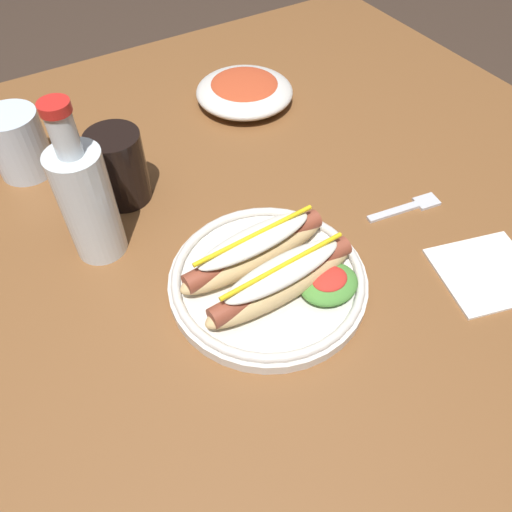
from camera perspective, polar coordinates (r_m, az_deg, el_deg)
ground_plane at (r=1.38m, az=-2.18°, el=-17.09°), size 8.00×8.00×0.00m
dining_table at (r=0.83m, az=-3.48°, el=1.37°), size 1.31×1.08×0.74m
hot_dog_plate at (r=0.64m, az=1.68°, el=-2.01°), size 0.26×0.26×0.08m
fork at (r=0.79m, az=17.07°, el=5.37°), size 0.12×0.04×0.00m
soda_cup at (r=0.77m, az=-15.36°, el=9.73°), size 0.08×0.08×0.11m
water_cup at (r=0.88m, az=-25.49°, el=11.51°), size 0.09×0.09×0.10m
glass_bottle at (r=0.68m, az=-18.76°, el=6.12°), size 0.07×0.07×0.23m
side_bowl at (r=0.98m, az=-1.33°, el=18.37°), size 0.18×0.18×0.05m
napkin at (r=0.74m, az=24.87°, el=-1.74°), size 0.16×0.15×0.00m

